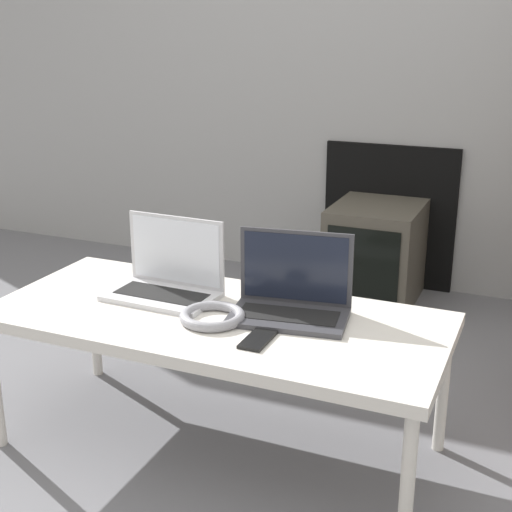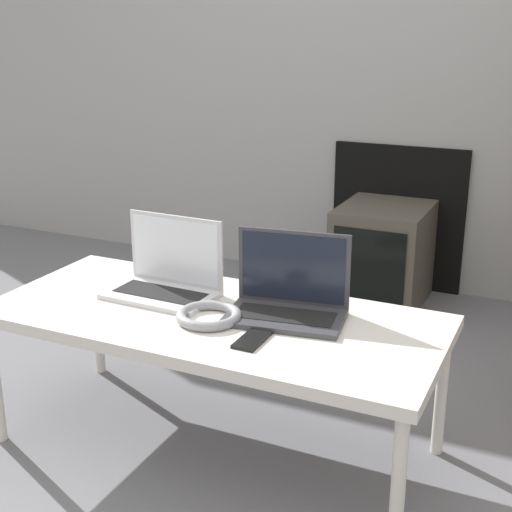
{
  "view_description": "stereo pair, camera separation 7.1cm",
  "coord_description": "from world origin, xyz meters",
  "px_view_note": "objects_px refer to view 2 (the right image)",
  "views": [
    {
      "loc": [
        0.88,
        -1.43,
        1.27
      ],
      "look_at": [
        0.0,
        0.61,
        0.54
      ],
      "focal_mm": 50.0,
      "sensor_mm": 36.0,
      "label": 1
    },
    {
      "loc": [
        0.94,
        -1.41,
        1.27
      ],
      "look_at": [
        0.0,
        0.61,
        0.54
      ],
      "focal_mm": 50.0,
      "sensor_mm": 36.0,
      "label": 2
    }
  ],
  "objects_px": {
    "laptop_right": "(288,297)",
    "tv": "(382,254)",
    "phone": "(253,339)",
    "laptop_left": "(167,276)",
    "headphones": "(209,316)"
  },
  "relations": [
    {
      "from": "laptop_right",
      "to": "headphones",
      "type": "distance_m",
      "value": 0.24
    },
    {
      "from": "laptop_left",
      "to": "laptop_right",
      "type": "xyz_separation_m",
      "value": [
        0.42,
        -0.0,
        0.0
      ]
    },
    {
      "from": "laptop_right",
      "to": "tv",
      "type": "distance_m",
      "value": 1.37
    },
    {
      "from": "phone",
      "to": "tv",
      "type": "xyz_separation_m",
      "value": [
        -0.06,
        1.55,
        -0.22
      ]
    },
    {
      "from": "laptop_left",
      "to": "phone",
      "type": "height_order",
      "value": "laptop_left"
    },
    {
      "from": "headphones",
      "to": "tv",
      "type": "height_order",
      "value": "headphones"
    },
    {
      "from": "phone",
      "to": "tv",
      "type": "distance_m",
      "value": 1.56
    },
    {
      "from": "phone",
      "to": "tv",
      "type": "height_order",
      "value": "tv"
    },
    {
      "from": "headphones",
      "to": "tv",
      "type": "bearing_deg",
      "value": 85.42
    },
    {
      "from": "laptop_right",
      "to": "phone",
      "type": "distance_m",
      "value": 0.21
    },
    {
      "from": "phone",
      "to": "tv",
      "type": "relative_size",
      "value": 0.29
    },
    {
      "from": "tv",
      "to": "headphones",
      "type": "bearing_deg",
      "value": -94.58
    },
    {
      "from": "laptop_right",
      "to": "tv",
      "type": "height_order",
      "value": "laptop_right"
    },
    {
      "from": "laptop_left",
      "to": "phone",
      "type": "distance_m",
      "value": 0.45
    },
    {
      "from": "laptop_left",
      "to": "headphones",
      "type": "bearing_deg",
      "value": -29.49
    }
  ]
}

